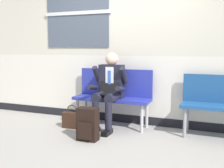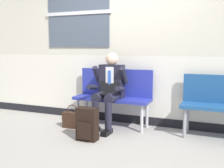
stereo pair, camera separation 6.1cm
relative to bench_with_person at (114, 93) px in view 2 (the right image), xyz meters
The scene contains 6 objects.
ground_plane 0.69m from the bench_with_person, 64.36° to the right, with size 18.00×18.00×0.00m, color #9E9991.
station_wall 0.80m from the bench_with_person, 59.79° to the left, with size 6.45×0.17×2.60m.
bench_with_person is the anchor object (origin of this frame).
person_seated 0.23m from the bench_with_person, 90.00° to the right, with size 0.57×0.70×1.24m.
backpack 0.94m from the bench_with_person, 93.06° to the right, with size 0.30×0.20×0.47m.
handbag 0.82m from the bench_with_person, 141.43° to the right, with size 0.34×0.11×0.40m.
Camera 2 is at (1.57, -3.85, 1.32)m, focal length 43.57 mm.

